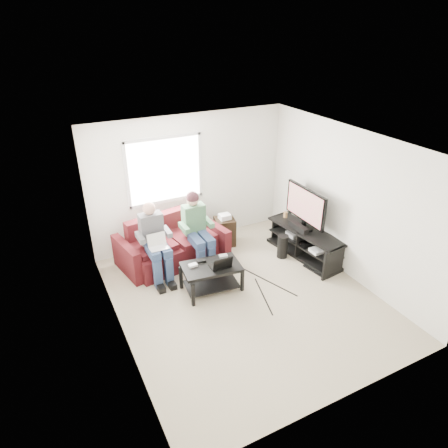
% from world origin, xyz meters
% --- Properties ---
extents(floor, '(4.50, 4.50, 0.00)m').
position_xyz_m(floor, '(0.00, 0.00, 0.00)').
color(floor, tan).
rests_on(floor, ground).
extents(ceiling, '(4.50, 4.50, 0.00)m').
position_xyz_m(ceiling, '(0.00, 0.00, 2.60)').
color(ceiling, white).
rests_on(ceiling, wall_back).
extents(wall_back, '(4.50, 0.00, 4.50)m').
position_xyz_m(wall_back, '(0.00, 2.25, 1.30)').
color(wall_back, white).
rests_on(wall_back, floor).
extents(wall_front, '(4.50, 0.00, 4.50)m').
position_xyz_m(wall_front, '(0.00, -2.25, 1.30)').
color(wall_front, white).
rests_on(wall_front, floor).
extents(wall_left, '(0.00, 4.50, 4.50)m').
position_xyz_m(wall_left, '(-2.00, 0.00, 1.30)').
color(wall_left, white).
rests_on(wall_left, floor).
extents(wall_right, '(0.00, 4.50, 4.50)m').
position_xyz_m(wall_right, '(2.00, 0.00, 1.30)').
color(wall_right, white).
rests_on(wall_right, floor).
extents(window, '(1.48, 0.04, 1.28)m').
position_xyz_m(window, '(-0.50, 2.23, 1.60)').
color(window, white).
rests_on(window, wall_back).
extents(sofa, '(2.04, 1.16, 0.88)m').
position_xyz_m(sofa, '(-0.68, 1.62, 0.33)').
color(sofa, '#4D1315').
rests_on(sofa, floor).
extents(person_left, '(0.40, 0.71, 1.37)m').
position_xyz_m(person_left, '(-1.08, 1.28, 0.75)').
color(person_left, '#334772').
rests_on(person_left, sofa).
extents(person_right, '(0.40, 0.71, 1.41)m').
position_xyz_m(person_right, '(-0.28, 1.30, 0.81)').
color(person_right, '#334772').
rests_on(person_right, sofa).
extents(laptop_silver, '(0.35, 0.26, 0.24)m').
position_xyz_m(laptop_silver, '(-1.08, 1.09, 0.74)').
color(laptop_silver, silver).
rests_on(laptop_silver, person_left).
extents(coffee_table, '(1.02, 0.70, 0.48)m').
position_xyz_m(coffee_table, '(-0.39, 0.47, 0.35)').
color(coffee_table, black).
rests_on(coffee_table, floor).
extents(laptop_black, '(0.38, 0.29, 0.24)m').
position_xyz_m(laptop_black, '(-0.27, 0.39, 0.60)').
color(laptop_black, black).
rests_on(laptop_black, coffee_table).
extents(controller_a, '(0.14, 0.09, 0.04)m').
position_xyz_m(controller_a, '(-0.67, 0.59, 0.50)').
color(controller_a, silver).
rests_on(controller_a, coffee_table).
extents(controller_b, '(0.15, 0.11, 0.04)m').
position_xyz_m(controller_b, '(-0.49, 0.65, 0.50)').
color(controller_b, black).
rests_on(controller_b, coffee_table).
extents(controller_c, '(0.15, 0.12, 0.04)m').
position_xyz_m(controller_c, '(-0.09, 0.62, 0.50)').
color(controller_c, gray).
rests_on(controller_c, coffee_table).
extents(tv_stand, '(0.73, 1.73, 0.55)m').
position_xyz_m(tv_stand, '(1.70, 0.65, 0.25)').
color(tv_stand, black).
rests_on(tv_stand, floor).
extents(tv, '(0.12, 1.10, 0.81)m').
position_xyz_m(tv, '(1.70, 0.75, 1.01)').
color(tv, black).
rests_on(tv, tv_stand).
extents(soundbar, '(0.12, 0.50, 0.10)m').
position_xyz_m(soundbar, '(1.58, 0.75, 0.60)').
color(soundbar, black).
rests_on(soundbar, tv_stand).
extents(drink_cup, '(0.08, 0.08, 0.12)m').
position_xyz_m(drink_cup, '(1.65, 1.28, 0.61)').
color(drink_cup, '#B2824C').
rests_on(drink_cup, tv_stand).
extents(console_white, '(0.30, 0.22, 0.06)m').
position_xyz_m(console_white, '(1.70, 0.25, 0.32)').
color(console_white, silver).
rests_on(console_white, tv_stand).
extents(console_grey, '(0.34, 0.26, 0.08)m').
position_xyz_m(console_grey, '(1.70, 0.95, 0.33)').
color(console_grey, gray).
rests_on(console_grey, tv_stand).
extents(console_black, '(0.38, 0.30, 0.07)m').
position_xyz_m(console_black, '(1.70, 0.60, 0.33)').
color(console_black, black).
rests_on(console_black, tv_stand).
extents(subwoofer, '(0.20, 0.20, 0.46)m').
position_xyz_m(subwoofer, '(1.28, 0.79, 0.23)').
color(subwoofer, black).
rests_on(subwoofer, floor).
extents(keyboard_floor, '(0.23, 0.49, 0.03)m').
position_xyz_m(keyboard_floor, '(1.55, 0.12, 0.01)').
color(keyboard_floor, black).
rests_on(keyboard_floor, floor).
extents(end_table, '(0.38, 0.38, 0.67)m').
position_xyz_m(end_table, '(0.51, 1.74, 0.30)').
color(end_table, black).
rests_on(end_table, floor).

